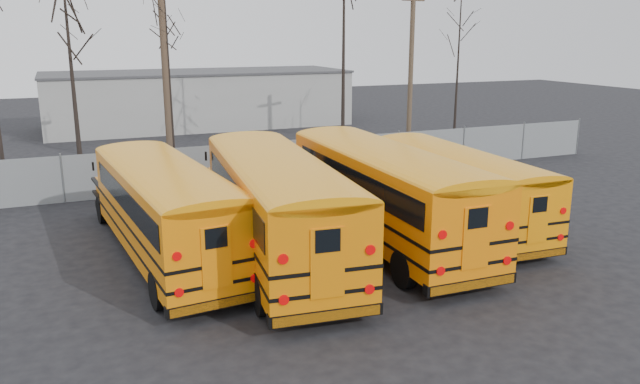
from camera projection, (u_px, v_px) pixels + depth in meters
name	position (u px, v px, depth m)	size (l,w,h in m)	color
ground	(363.00, 273.00, 18.49)	(120.00, 120.00, 0.00)	black
fence	(248.00, 164.00, 28.96)	(40.00, 0.04, 2.00)	gray
distant_building	(199.00, 99.00, 47.33)	(22.00, 8.00, 4.00)	#A3A29E
bus_a	(164.00, 203.00, 19.24)	(3.58, 11.39, 3.14)	black
bus_b	(275.00, 198.00, 19.23)	(4.01, 12.37, 3.41)	black
bus_c	(382.00, 185.00, 20.85)	(2.99, 12.08, 3.36)	black
bus_d	(455.00, 181.00, 22.66)	(2.84, 10.48, 2.91)	black
utility_pole_left	(165.00, 70.00, 30.18)	(1.79, 0.33, 10.05)	#4E3C2C
utility_pole_right	(411.00, 69.00, 37.36)	(1.67, 0.42, 9.41)	brown
tree_2	(73.00, 80.00, 27.74)	(0.26, 0.26, 9.73)	black
tree_3	(169.00, 78.00, 30.87)	(0.26, 0.26, 9.47)	black
tree_4	(344.00, 49.00, 33.47)	(0.26, 0.26, 12.13)	black
tree_5	(458.00, 68.00, 37.72)	(0.26, 0.26, 9.64)	black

